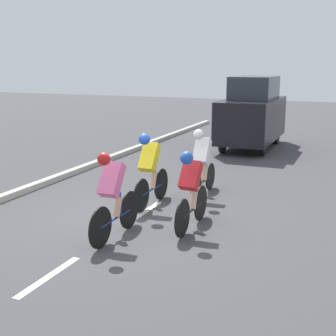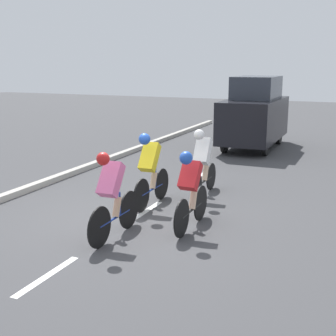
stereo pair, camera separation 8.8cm
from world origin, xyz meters
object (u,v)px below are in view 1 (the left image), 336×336
at_px(support_car, 252,113).
at_px(cyclist_pink, 113,194).
at_px(cyclist_red, 191,188).
at_px(cyclist_white, 202,160).
at_px(cyclist_yellow, 150,168).

bearing_deg(support_car, cyclist_pink, 88.78).
xyz_separation_m(cyclist_red, support_car, (0.85, -8.65, 0.43)).
distance_m(cyclist_white, cyclist_pink, 3.14).
height_order(cyclist_red, cyclist_pink, cyclist_pink).
relative_size(cyclist_red, support_car, 0.42).
xyz_separation_m(cyclist_red, cyclist_yellow, (1.26, -0.98, 0.05)).
xyz_separation_m(cyclist_white, cyclist_pink, (0.55, 3.10, -0.02)).
bearing_deg(cyclist_white, support_car, -86.98).
distance_m(cyclist_red, support_car, 8.70).
height_order(cyclist_white, support_car, support_car).
relative_size(cyclist_pink, support_car, 0.43).
height_order(cyclist_red, cyclist_yellow, cyclist_yellow).
bearing_deg(cyclist_red, cyclist_yellow, -38.00).
xyz_separation_m(cyclist_yellow, support_car, (-0.40, -7.66, 0.38)).
xyz_separation_m(cyclist_pink, support_car, (-0.20, -9.58, 0.41)).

